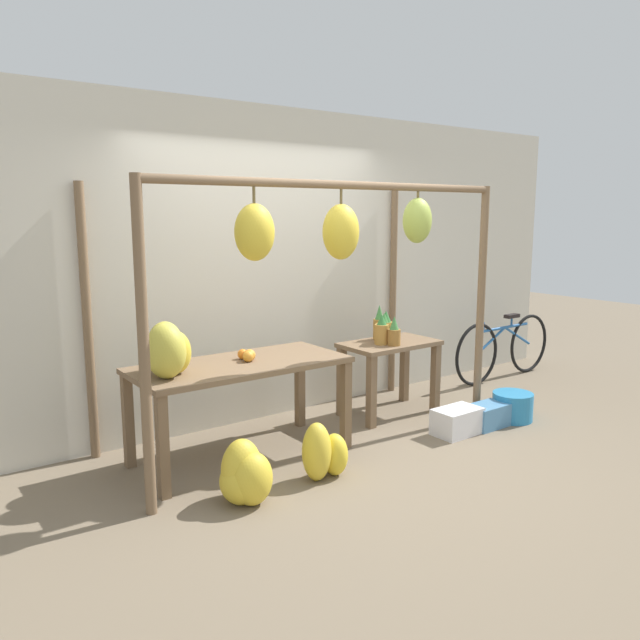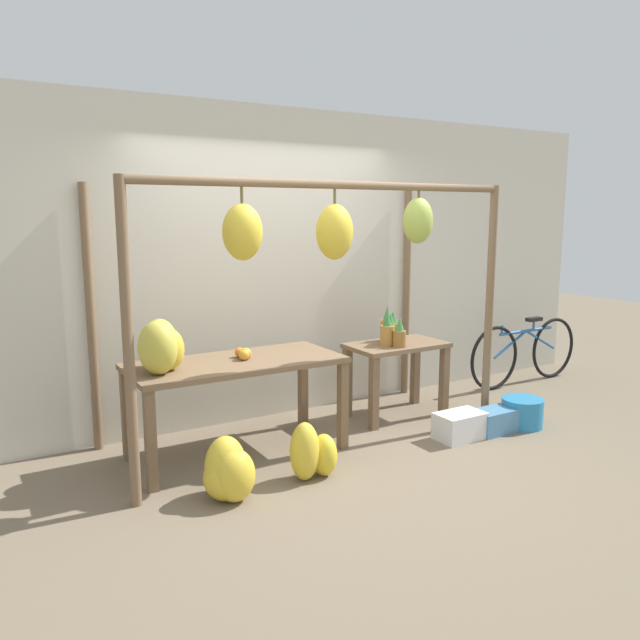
% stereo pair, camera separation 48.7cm
% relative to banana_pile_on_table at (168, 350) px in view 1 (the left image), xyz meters
% --- Properties ---
extents(ground_plane, '(20.00, 20.00, 0.00)m').
position_rel_banana_pile_on_table_xyz_m(ground_plane, '(1.22, -0.56, -0.93)').
color(ground_plane, '#756651').
extents(shop_wall_back, '(8.00, 0.08, 2.80)m').
position_rel_banana_pile_on_table_xyz_m(shop_wall_back, '(1.22, 0.79, 0.47)').
color(shop_wall_back, beige).
rests_on(shop_wall_back, ground_plane).
extents(stall_awning, '(3.19, 1.31, 2.10)m').
position_rel_banana_pile_on_table_xyz_m(stall_awning, '(1.17, -0.26, 0.62)').
color(stall_awning, brown).
rests_on(stall_awning, ground_plane).
extents(display_table_main, '(1.64, 0.75, 0.75)m').
position_rel_banana_pile_on_table_xyz_m(display_table_main, '(0.59, 0.03, -0.28)').
color(display_table_main, brown).
rests_on(display_table_main, ground_plane).
extents(display_table_side, '(0.90, 0.52, 0.69)m').
position_rel_banana_pile_on_table_xyz_m(display_table_side, '(2.23, 0.14, -0.40)').
color(display_table_side, brown).
rests_on(display_table_side, ground_plane).
extents(banana_pile_on_table, '(0.42, 0.52, 0.38)m').
position_rel_banana_pile_on_table_xyz_m(banana_pile_on_table, '(0.00, 0.00, 0.00)').
color(banana_pile_on_table, gold).
rests_on(banana_pile_on_table, display_table_main).
extents(orange_pile, '(0.11, 0.19, 0.09)m').
position_rel_banana_pile_on_table_xyz_m(orange_pile, '(0.66, 0.04, -0.14)').
color(orange_pile, orange).
rests_on(orange_pile, display_table_main).
extents(pineapple_cluster, '(0.25, 0.40, 0.33)m').
position_rel_banana_pile_on_table_xyz_m(pineapple_cluster, '(2.16, 0.15, -0.12)').
color(pineapple_cluster, '#B27F38').
rests_on(pineapple_cluster, display_table_side).
extents(banana_pile_ground_left, '(0.36, 0.43, 0.43)m').
position_rel_banana_pile_on_table_xyz_m(banana_pile_ground_left, '(0.22, -0.66, -0.74)').
color(banana_pile_ground_left, gold).
rests_on(banana_pile_ground_left, ground_plane).
extents(banana_pile_ground_right, '(0.41, 0.31, 0.42)m').
position_rel_banana_pile_on_table_xyz_m(banana_pile_ground_right, '(0.85, -0.67, -0.74)').
color(banana_pile_ground_right, yellow).
rests_on(banana_pile_ground_right, ground_plane).
extents(fruit_crate_white, '(0.41, 0.26, 0.23)m').
position_rel_banana_pile_on_table_xyz_m(fruit_crate_white, '(2.32, -0.63, -0.82)').
color(fruit_crate_white, silver).
rests_on(fruit_crate_white, ground_plane).
extents(blue_bucket, '(0.36, 0.36, 0.25)m').
position_rel_banana_pile_on_table_xyz_m(blue_bucket, '(3.01, -0.67, -0.81)').
color(blue_bucket, teal).
rests_on(blue_bucket, ground_plane).
extents(parked_bicycle, '(1.66, 0.08, 0.73)m').
position_rel_banana_pile_on_table_xyz_m(parked_bicycle, '(4.14, 0.30, -0.57)').
color(parked_bicycle, black).
rests_on(parked_bicycle, ground_plane).
extents(fruit_crate_purple, '(0.37, 0.24, 0.20)m').
position_rel_banana_pile_on_table_xyz_m(fruit_crate_purple, '(2.68, -0.66, -0.83)').
color(fruit_crate_purple, '#4C84B2').
rests_on(fruit_crate_purple, ground_plane).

